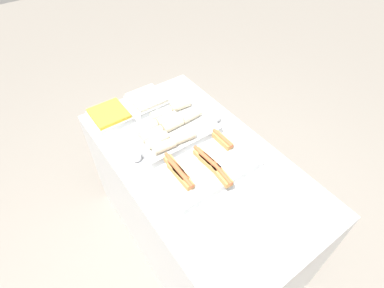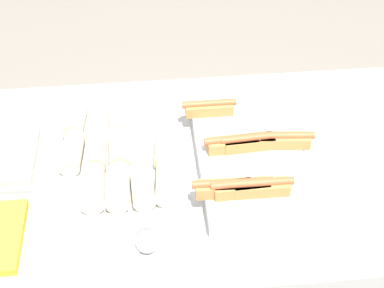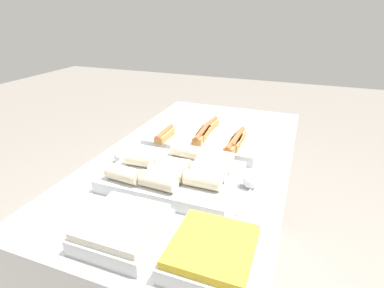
{
  "view_description": "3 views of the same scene",
  "coord_description": "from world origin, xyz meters",
  "px_view_note": "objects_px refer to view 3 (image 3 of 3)",
  "views": [
    {
      "loc": [
        0.92,
        -0.7,
        2.27
      ],
      "look_at": [
        -0.06,
        0.0,
        1.02
      ],
      "focal_mm": 28.0,
      "sensor_mm": 36.0,
      "label": 1
    },
    {
      "loc": [
        -0.17,
        -1.12,
        2.04
      ],
      "look_at": [
        -0.06,
        0.0,
        1.02
      ],
      "focal_mm": 50.0,
      "sensor_mm": 36.0,
      "label": 2
    },
    {
      "loc": [
        -1.21,
        -0.43,
        1.58
      ],
      "look_at": [
        -0.06,
        0.0,
        1.02
      ],
      "focal_mm": 28.0,
      "sensor_mm": 36.0,
      "label": 3
    }
  ],
  "objects_px": {
    "tray_hotdogs": "(205,140)",
    "serving_spoon_far": "(119,158)",
    "tray_side_front": "(212,253)",
    "tray_wraps": "(176,173)",
    "serving_spoon_near": "(250,183)",
    "tray_side_back": "(123,228)"
  },
  "relations": [
    {
      "from": "tray_hotdogs",
      "to": "serving_spoon_far",
      "type": "distance_m",
      "value": 0.44
    },
    {
      "from": "tray_side_front",
      "to": "serving_spoon_far",
      "type": "xyz_separation_m",
      "value": [
        0.41,
        0.56,
        -0.01
      ]
    },
    {
      "from": "tray_wraps",
      "to": "serving_spoon_near",
      "type": "bearing_deg",
      "value": -77.87
    },
    {
      "from": "tray_side_front",
      "to": "serving_spoon_near",
      "type": "distance_m",
      "value": 0.41
    },
    {
      "from": "serving_spoon_far",
      "to": "tray_side_front",
      "type": "bearing_deg",
      "value": -125.88
    },
    {
      "from": "tray_side_back",
      "to": "serving_spoon_far",
      "type": "distance_m",
      "value": 0.5
    },
    {
      "from": "tray_wraps",
      "to": "serving_spoon_far",
      "type": "relative_size",
      "value": 2.28
    },
    {
      "from": "tray_side_back",
      "to": "serving_spoon_near",
      "type": "height_order",
      "value": "tray_side_back"
    },
    {
      "from": "serving_spoon_far",
      "to": "tray_side_back",
      "type": "bearing_deg",
      "value": -145.42
    },
    {
      "from": "tray_hotdogs",
      "to": "tray_wraps",
      "type": "relative_size",
      "value": 1.08
    },
    {
      "from": "tray_wraps",
      "to": "tray_side_front",
      "type": "xyz_separation_m",
      "value": [
        -0.35,
        -0.26,
        -0.01
      ]
    },
    {
      "from": "tray_hotdogs",
      "to": "serving_spoon_near",
      "type": "height_order",
      "value": "tray_hotdogs"
    },
    {
      "from": "serving_spoon_near",
      "to": "serving_spoon_far",
      "type": "bearing_deg",
      "value": 89.87
    },
    {
      "from": "tray_side_back",
      "to": "tray_side_front",
      "type": "bearing_deg",
      "value": -90.0
    },
    {
      "from": "tray_hotdogs",
      "to": "serving_spoon_near",
      "type": "bearing_deg",
      "value": -137.66
    },
    {
      "from": "tray_wraps",
      "to": "tray_side_back",
      "type": "relative_size",
      "value": 2.1
    },
    {
      "from": "tray_hotdogs",
      "to": "serving_spoon_far",
      "type": "height_order",
      "value": "tray_hotdogs"
    },
    {
      "from": "tray_side_back",
      "to": "serving_spoon_far",
      "type": "xyz_separation_m",
      "value": [
        0.41,
        0.28,
        -0.01
      ]
    },
    {
      "from": "tray_hotdogs",
      "to": "serving_spoon_near",
      "type": "relative_size",
      "value": 2.51
    },
    {
      "from": "tray_hotdogs",
      "to": "tray_side_back",
      "type": "xyz_separation_m",
      "value": [
        -0.72,
        0.02,
        0.0
      ]
    },
    {
      "from": "serving_spoon_far",
      "to": "tray_wraps",
      "type": "bearing_deg",
      "value": -101.57
    },
    {
      "from": "serving_spoon_far",
      "to": "serving_spoon_near",
      "type": "bearing_deg",
      "value": -90.13
    }
  ]
}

